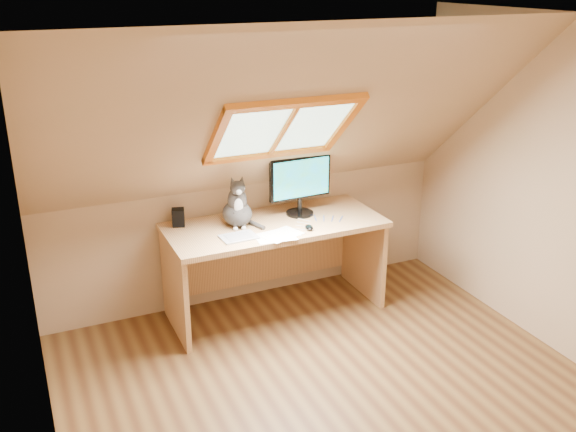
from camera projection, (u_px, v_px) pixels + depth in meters
ground at (348, 409)px, 4.14m from camera, size 3.50×3.50×0.00m
room_shell at (365, 206)px, 3.55m from camera, size 3.52×3.52×2.41m
desk at (271, 246)px, 5.21m from camera, size 1.72×0.75×0.79m
monitor at (300, 182)px, 5.14m from camera, size 0.53×0.22×0.49m
cat at (237, 208)px, 4.95m from camera, size 0.27×0.31×0.42m
desk_speaker at (178, 217)px, 4.98m from camera, size 0.12×0.12×0.14m
graphics_tablet at (239, 237)px, 4.78m from camera, size 0.28×0.20×0.01m
mouse at (309, 227)px, 4.93m from camera, size 0.08×0.12×0.03m
papers at (271, 237)px, 4.79m from camera, size 0.35×0.30×0.01m
cables at (319, 221)px, 5.09m from camera, size 0.51×0.26×0.01m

